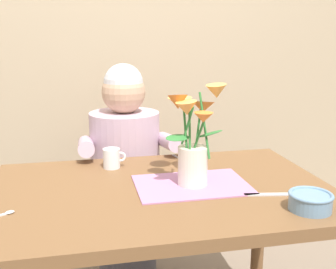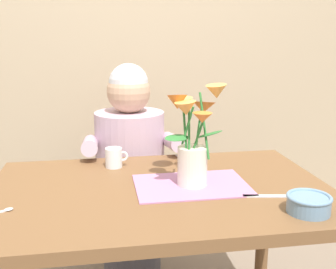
{
  "view_description": "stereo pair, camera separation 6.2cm",
  "coord_description": "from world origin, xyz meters",
  "px_view_note": "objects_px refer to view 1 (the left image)",
  "views": [
    {
      "loc": [
        -0.26,
        -1.35,
        1.27
      ],
      "look_at": [
        0.03,
        0.05,
        0.92
      ],
      "focal_mm": 44.29,
      "sensor_mm": 36.0,
      "label": 1
    },
    {
      "loc": [
        -0.2,
        -1.36,
        1.27
      ],
      "look_at": [
        0.03,
        0.05,
        0.92
      ],
      "focal_mm": 44.29,
      "sensor_mm": 36.0,
      "label": 2
    }
  ],
  "objects_px": {
    "seated_person": "(126,179)",
    "ceramic_mug": "(112,158)",
    "flower_vase": "(193,136)",
    "ceramic_bowl": "(310,201)",
    "dinner_knife": "(272,194)"
  },
  "relations": [
    {
      "from": "seated_person",
      "to": "flower_vase",
      "type": "distance_m",
      "value": 0.72
    },
    {
      "from": "seated_person",
      "to": "flower_vase",
      "type": "xyz_separation_m",
      "value": [
        0.18,
        -0.6,
        0.36
      ]
    },
    {
      "from": "flower_vase",
      "to": "dinner_knife",
      "type": "height_order",
      "value": "flower_vase"
    },
    {
      "from": "flower_vase",
      "to": "dinner_knife",
      "type": "relative_size",
      "value": 1.91
    },
    {
      "from": "seated_person",
      "to": "flower_vase",
      "type": "bearing_deg",
      "value": -76.81
    },
    {
      "from": "seated_person",
      "to": "ceramic_mug",
      "type": "bearing_deg",
      "value": -107.75
    },
    {
      "from": "flower_vase",
      "to": "ceramic_mug",
      "type": "xyz_separation_m",
      "value": [
        -0.27,
        0.25,
        -0.14
      ]
    },
    {
      "from": "ceramic_bowl",
      "to": "ceramic_mug",
      "type": "height_order",
      "value": "ceramic_mug"
    },
    {
      "from": "flower_vase",
      "to": "seated_person",
      "type": "bearing_deg",
      "value": 106.51
    },
    {
      "from": "flower_vase",
      "to": "ceramic_mug",
      "type": "relative_size",
      "value": 3.91
    },
    {
      "from": "ceramic_bowl",
      "to": "ceramic_mug",
      "type": "relative_size",
      "value": 1.46
    },
    {
      "from": "flower_vase",
      "to": "ceramic_bowl",
      "type": "xyz_separation_m",
      "value": [
        0.29,
        -0.3,
        -0.15
      ]
    },
    {
      "from": "ceramic_bowl",
      "to": "ceramic_mug",
      "type": "xyz_separation_m",
      "value": [
        -0.56,
        0.55,
        0.01
      ]
    },
    {
      "from": "ceramic_bowl",
      "to": "dinner_knife",
      "type": "bearing_deg",
      "value": 113.39
    },
    {
      "from": "seated_person",
      "to": "ceramic_mug",
      "type": "xyz_separation_m",
      "value": [
        -0.09,
        -0.35,
        0.22
      ]
    }
  ]
}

